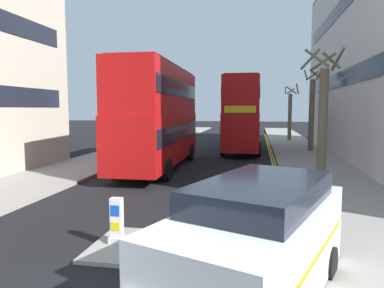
# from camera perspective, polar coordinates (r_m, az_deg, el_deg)

# --- Properties ---
(sidewalk_right) EXTENTS (4.00, 80.00, 0.14)m
(sidewalk_right) POSITION_cam_1_polar(r_m,az_deg,el_deg) (20.50, 19.45, -3.75)
(sidewalk_right) COLOR gray
(sidewalk_right) RESTS_ON ground
(sidewalk_left) EXTENTS (4.00, 80.00, 0.14)m
(sidewalk_left) POSITION_cam_1_polar(r_m,az_deg,el_deg) (22.48, -15.42, -2.81)
(sidewalk_left) COLOR gray
(sidewalk_left) RESTS_ON ground
(kerb_line_outer) EXTENTS (0.10, 56.00, 0.01)m
(kerb_line_outer) POSITION_cam_1_polar(r_m,az_deg,el_deg) (18.32, 13.89, -4.90)
(kerb_line_outer) COLOR yellow
(kerb_line_outer) RESTS_ON ground
(kerb_line_inner) EXTENTS (0.10, 56.00, 0.01)m
(kerb_line_inner) POSITION_cam_1_polar(r_m,az_deg,el_deg) (18.31, 13.39, -4.89)
(kerb_line_inner) COLOR yellow
(kerb_line_inner) RESTS_ON ground
(traffic_island) EXTENTS (1.10, 2.20, 0.10)m
(traffic_island) POSITION_cam_1_polar(r_m,az_deg,el_deg) (9.05, -11.97, -15.65)
(traffic_island) COLOR gray
(traffic_island) RESTS_ON ground
(keep_left_bollard) EXTENTS (0.36, 0.28, 1.11)m
(keep_left_bollard) POSITION_cam_1_polar(r_m,az_deg,el_deg) (8.86, -12.05, -12.29)
(keep_left_bollard) COLOR silver
(keep_left_bollard) RESTS_ON traffic_island
(double_decker_bus_away) EXTENTS (2.97, 10.86, 5.64)m
(double_decker_bus_away) POSITION_cam_1_polar(r_m,az_deg,el_deg) (19.67, -5.41, 4.83)
(double_decker_bus_away) COLOR #B20F0F
(double_decker_bus_away) RESTS_ON ground
(double_decker_bus_oncoming) EXTENTS (2.89, 10.84, 5.64)m
(double_decker_bus_oncoming) POSITION_cam_1_polar(r_m,az_deg,el_deg) (28.18, 8.15, 5.06)
(double_decker_bus_oncoming) COLOR #B20F0F
(double_decker_bus_oncoming) RESTS_ON ground
(taxi_minivan) EXTENTS (3.47, 5.16, 2.12)m
(taxi_minivan) POSITION_cam_1_polar(r_m,az_deg,el_deg) (6.23, 10.26, -15.64)
(taxi_minivan) COLOR white
(taxi_minivan) RESTS_ON ground
(street_tree_near) EXTENTS (1.25, 1.23, 6.15)m
(street_tree_near) POSITION_cam_1_polar(r_m,az_deg,el_deg) (28.38, 18.76, 4.84)
(street_tree_near) COLOR #6B6047
(street_tree_near) RESTS_ON sidewalk_right
(street_tree_mid) EXTENTS (1.83, 1.99, 6.02)m
(street_tree_mid) POSITION_cam_1_polar(r_m,az_deg,el_deg) (17.06, 20.36, 4.09)
(street_tree_mid) COLOR #6B6047
(street_tree_mid) RESTS_ON sidewalk_right
(street_tree_far) EXTENTS (1.47, 1.42, 5.68)m
(street_tree_far) POSITION_cam_1_polar(r_m,az_deg,el_deg) (37.40, 15.55, 4.64)
(street_tree_far) COLOR #6B6047
(street_tree_far) RESTS_ON sidewalk_right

